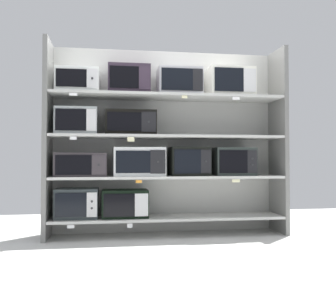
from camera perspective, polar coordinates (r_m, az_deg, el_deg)
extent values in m
cube|color=silver|center=(3.68, 2.41, -15.71)|extent=(6.65, 6.00, 0.02)
cube|color=#B2B2AD|center=(4.82, -0.47, 0.91)|extent=(2.85, 0.04, 2.21)
cube|color=slate|center=(4.56, -17.09, 1.15)|extent=(0.05, 0.49, 2.21)
cube|color=slate|center=(4.95, 15.72, 0.91)|extent=(0.05, 0.49, 2.21)
cube|color=beige|center=(4.61, 0.00, -10.20)|extent=(2.65, 0.49, 0.03)
cube|color=#293033|center=(4.55, -13.08, -7.96)|extent=(0.47, 0.32, 0.33)
cube|color=black|center=(4.39, -13.92, -8.19)|extent=(0.33, 0.01, 0.26)
cube|color=silver|center=(4.37, -11.00, -8.23)|extent=(0.11, 0.01, 0.27)
cylinder|color=#262628|center=(4.37, -11.01, -8.71)|extent=(0.02, 0.01, 0.02)
cylinder|color=#262628|center=(4.36, -11.00, -7.76)|extent=(0.02, 0.01, 0.02)
cube|color=black|center=(4.54, -6.28, -8.14)|extent=(0.52, 0.34, 0.31)
cube|color=black|center=(4.36, -7.09, -8.40)|extent=(0.34, 0.01, 0.25)
cube|color=silver|center=(4.37, -3.87, -8.38)|extent=(0.15, 0.01, 0.25)
cube|color=white|center=(4.34, -13.94, -11.17)|extent=(0.07, 0.00, 0.03)
cube|color=white|center=(4.32, -5.57, -11.31)|extent=(0.06, 0.00, 0.05)
cube|color=beige|center=(4.56, 0.00, -4.38)|extent=(2.65, 0.49, 0.03)
cube|color=#352F33|center=(4.52, -12.45, -2.52)|extent=(0.56, 0.41, 0.26)
cube|color=black|center=(4.31, -13.56, -2.54)|extent=(0.38, 0.01, 0.21)
cube|color=#352F33|center=(4.30, -10.03, -2.57)|extent=(0.15, 0.01, 0.21)
cylinder|color=#262628|center=(4.29, -10.03, -2.57)|extent=(0.02, 0.01, 0.02)
cube|color=silver|center=(4.52, -4.25, -2.15)|extent=(0.58, 0.41, 0.33)
cube|color=black|center=(4.30, -5.08, -2.16)|extent=(0.38, 0.01, 0.24)
cube|color=black|center=(4.33, -1.47, -2.17)|extent=(0.17, 0.01, 0.26)
cylinder|color=#262628|center=(4.32, -1.46, -2.17)|extent=(0.02, 0.01, 0.02)
cube|color=black|center=(4.60, 3.06, -2.10)|extent=(0.45, 0.36, 0.33)
cube|color=black|center=(4.41, 2.87, -2.11)|extent=(0.31, 0.01, 0.27)
cube|color=black|center=(4.46, 5.53, -2.10)|extent=(0.12, 0.01, 0.27)
cylinder|color=#262628|center=(4.45, 5.55, -2.10)|extent=(0.02, 0.01, 0.02)
cube|color=#2C3431|center=(4.74, 9.42, -2.10)|extent=(0.47, 0.36, 0.33)
cube|color=black|center=(4.55, 9.50, -2.11)|extent=(0.33, 0.01, 0.26)
cube|color=black|center=(4.62, 12.13, -2.09)|extent=(0.12, 0.01, 0.26)
cylinder|color=#262628|center=(4.61, 12.17, -2.54)|extent=(0.02, 0.01, 0.02)
cylinder|color=#262628|center=(4.61, 12.17, -1.64)|extent=(0.02, 0.01, 0.02)
cube|color=orange|center=(4.28, -4.26, -5.02)|extent=(0.07, 0.00, 0.03)
cube|color=beige|center=(4.49, 9.84, -4.86)|extent=(0.09, 0.00, 0.03)
cube|color=beige|center=(4.57, 0.00, 1.49)|extent=(2.65, 0.49, 0.03)
cube|color=#9AA1A2|center=(4.54, -13.09, 3.62)|extent=(0.46, 0.40, 0.30)
cube|color=black|center=(4.34, -13.92, 3.88)|extent=(0.33, 0.01, 0.23)
cube|color=silver|center=(4.33, -11.08, 3.88)|extent=(0.10, 0.01, 0.24)
cube|color=black|center=(4.53, -5.48, 3.49)|extent=(0.57, 0.34, 0.28)
cube|color=black|center=(4.35, -6.34, 3.71)|extent=(0.38, 0.01, 0.20)
cube|color=black|center=(4.37, -2.81, 3.68)|extent=(0.16, 0.01, 0.22)
cylinder|color=#262628|center=(4.36, -2.80, 3.69)|extent=(0.02, 0.01, 0.02)
cube|color=white|center=(4.28, -13.59, 1.27)|extent=(0.07, 0.00, 0.03)
cube|color=beige|center=(4.27, -5.41, 1.13)|extent=(0.07, 0.00, 0.05)
cube|color=beige|center=(4.62, 0.00, 7.29)|extent=(2.65, 0.49, 0.03)
cube|color=white|center=(4.61, -12.95, 9.26)|extent=(0.47, 0.38, 0.27)
cube|color=black|center=(4.42, -13.86, 9.73)|extent=(0.32, 0.01, 0.19)
cube|color=silver|center=(4.41, -10.95, 9.75)|extent=(0.12, 0.01, 0.22)
cylinder|color=#262628|center=(4.40, -10.95, 9.77)|extent=(0.02, 0.01, 0.02)
cube|color=#322634|center=(4.60, -5.73, 9.58)|extent=(0.47, 0.36, 0.33)
cube|color=black|center=(4.42, -6.37, 10.07)|extent=(0.32, 0.01, 0.24)
cube|color=#322634|center=(4.43, -3.44, 10.02)|extent=(0.12, 0.01, 0.26)
cube|color=#B6B6BB|center=(4.67, 1.61, 9.35)|extent=(0.51, 0.35, 0.32)
cube|color=black|center=(4.48, 1.35, 9.82)|extent=(0.36, 0.01, 0.25)
cube|color=black|center=(4.53, 4.35, 9.70)|extent=(0.12, 0.01, 0.25)
cube|color=silver|center=(4.81, 8.91, 9.14)|extent=(0.52, 0.41, 0.33)
cube|color=black|center=(4.60, 8.87, 9.66)|extent=(0.34, 0.01, 0.27)
cube|color=silver|center=(4.67, 11.78, 9.48)|extent=(0.15, 0.01, 0.27)
cube|color=white|center=(4.33, -13.60, 7.47)|extent=(0.08, 0.00, 0.03)
cube|color=beige|center=(4.39, 2.41, 7.29)|extent=(0.06, 0.00, 0.03)
cube|color=white|center=(4.54, 9.85, 6.98)|extent=(0.08, 0.00, 0.04)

